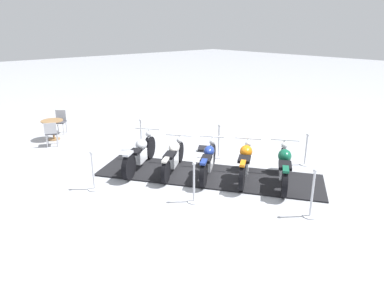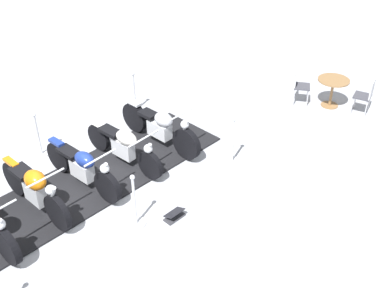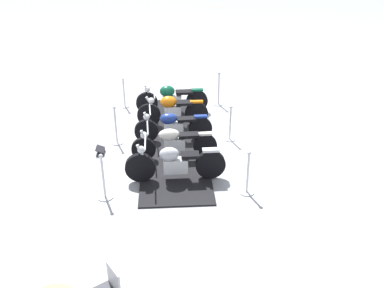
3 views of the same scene
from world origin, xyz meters
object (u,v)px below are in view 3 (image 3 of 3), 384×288
object	(u,v)px
stanchion_right_rear	(104,185)
stanchion_right_front	(124,97)
stanchion_left_rear	(247,180)
motorcycle_chrome	(174,162)
stanchion_left_front	(219,94)
motorcycle_cream	(173,142)
stanchion_left_mid	(230,129)
motorcycle_navy	(172,126)
motorcycle_copper	(172,110)
info_placard	(100,151)
motorcycle_forest	(171,98)
stanchion_right_mid	(116,132)

from	to	relation	value
stanchion_right_rear	stanchion_right_front	xyz separation A→B (m)	(-4.49, -2.97, 0.02)
stanchion_left_rear	stanchion_right_front	xyz separation A→B (m)	(-2.73, -5.62, 0.03)
motorcycle_chrome	stanchion_left_front	xyz separation A→B (m)	(-4.86, -1.28, -0.10)
motorcycle_cream	stanchion_left_mid	xyz separation A→B (m)	(-1.76, 0.78, -0.15)
stanchion_left_rear	motorcycle_navy	bearing A→B (deg)	-115.44
motorcycle_copper	info_placard	xyz separation A→B (m)	(2.43, -0.72, -0.48)
stanchion_left_mid	stanchion_right_front	distance (m)	4.17
motorcycle_copper	motorcycle_navy	xyz separation A→B (m)	(0.86, 0.57, -0.06)
motorcycle_navy	stanchion_right_front	bearing A→B (deg)	-63.05
stanchion_right_front	motorcycle_cream	bearing A→B (deg)	56.15
motorcycle_forest	stanchion_right_rear	xyz separation A→B (m)	(4.83, 1.33, -0.18)
stanchion_left_front	stanchion_right_front	distance (m)	3.18
stanchion_right_mid	info_placard	xyz separation A→B (m)	(0.71, 0.01, -0.28)
motorcycle_forest	motorcycle_navy	bearing A→B (deg)	87.72
motorcycle_copper	stanchion_right_rear	world-z (taller)	stanchion_right_rear
motorcycle_chrome	stanchion_left_front	distance (m)	5.03
stanchion_right_mid	stanchion_left_front	bearing A→B (deg)	163.80
stanchion_left_mid	stanchion_right_mid	distance (m)	3.18
stanchion_left_front	stanchion_right_mid	xyz separation A→B (m)	(4.00, -1.16, -0.05)
stanchion_left_mid	stanchion_right_front	size ratio (longest dim) A/B	1.03
stanchion_right_rear	stanchion_left_rear	size ratio (longest dim) A/B	1.04
motorcycle_navy	motorcycle_cream	distance (m)	1.03
motorcycle_navy	info_placard	distance (m)	2.08
motorcycle_chrome	stanchion_left_front	size ratio (longest dim) A/B	1.74
stanchion_left_mid	stanchion_right_mid	world-z (taller)	stanchion_right_mid
stanchion_left_mid	stanchion_right_mid	xyz separation A→B (m)	(1.76, -2.65, -0.00)
motorcycle_forest	stanchion_right_front	distance (m)	1.69
motorcycle_navy	stanchion_left_rear	bearing A→B (deg)	117.87
motorcycle_forest	motorcycle_navy	size ratio (longest dim) A/B	1.07
motorcycle_cream	stanchion_left_rear	world-z (taller)	stanchion_left_rear
stanchion_left_front	stanchion_right_mid	bearing A→B (deg)	-16.20
motorcycle_chrome	stanchion_right_rear	bearing A→B (deg)	20.55
motorcycle_chrome	stanchion_left_mid	xyz separation A→B (m)	(-2.62, 0.21, -0.15)
stanchion_right_rear	stanchion_left_front	bearing A→B (deg)	-177.02
stanchion_right_mid	info_placard	bearing A→B (deg)	0.45
motorcycle_copper	stanchion_right_rear	distance (m)	4.04
motorcycle_copper	stanchion_left_mid	xyz separation A→B (m)	(-0.03, 1.92, -0.20)
motorcycle_navy	info_placard	world-z (taller)	motorcycle_navy
stanchion_right_rear	stanchion_right_mid	distance (m)	2.69
motorcycle_cream	stanchion_left_mid	bearing A→B (deg)	-150.63
stanchion_right_rear	stanchion_left_front	world-z (taller)	stanchion_left_front
stanchion_left_rear	info_placard	xyz separation A→B (m)	(0.22, -4.13, -0.27)
motorcycle_cream	stanchion_right_mid	distance (m)	1.87
info_placard	motorcycle_cream	bearing A→B (deg)	-102.89
motorcycle_forest	stanchion_left_mid	world-z (taller)	motorcycle_forest
motorcycle_cream	stanchion_left_front	size ratio (longest dim) A/B	1.59
stanchion_left_mid	stanchion_right_front	bearing A→B (deg)	-96.72
motorcycle_cream	stanchion_right_mid	xyz separation A→B (m)	(-0.01, -1.87, -0.15)
stanchion_left_mid	motorcycle_chrome	bearing A→B (deg)	-4.53
motorcycle_forest	motorcycle_chrome	size ratio (longest dim) A/B	0.97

